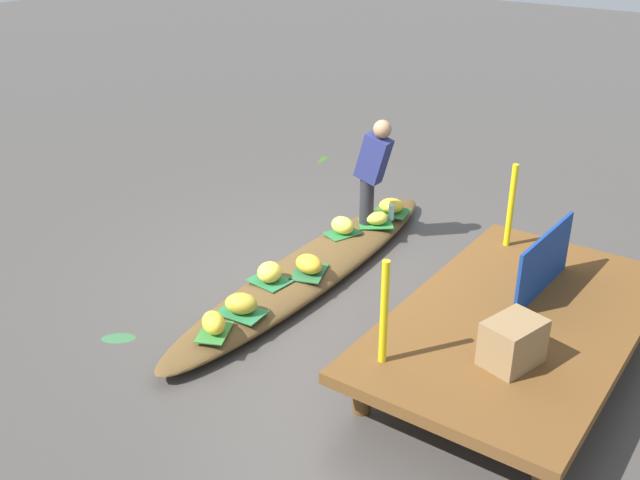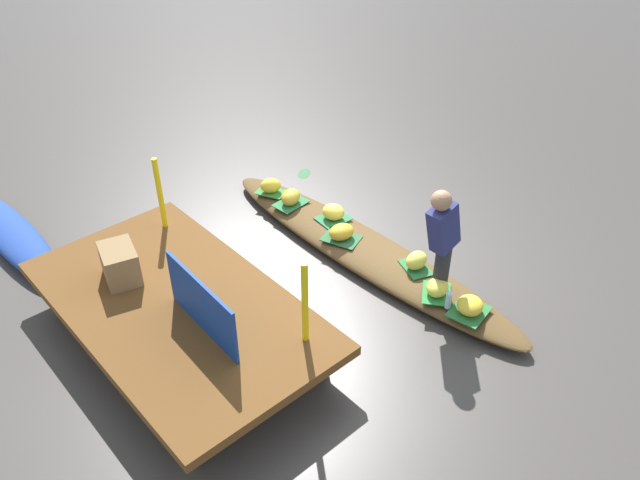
# 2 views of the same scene
# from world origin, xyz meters

# --- Properties ---
(canal_water) EXTENTS (40.00, 40.00, 0.00)m
(canal_water) POSITION_xyz_m (0.00, 0.00, 0.00)
(canal_water) COLOR #45403D
(canal_water) RESTS_ON ground
(dock_platform) EXTENTS (3.20, 1.80, 0.48)m
(dock_platform) POSITION_xyz_m (0.25, 2.29, 0.42)
(dock_platform) COLOR brown
(dock_platform) RESTS_ON ground
(vendor_boat) EXTENTS (4.48, 0.84, 0.20)m
(vendor_boat) POSITION_xyz_m (0.00, 0.00, 0.10)
(vendor_boat) COLOR brown
(vendor_boat) RESTS_ON ground
(moored_boat) EXTENTS (2.53, 0.51, 0.22)m
(moored_boat) POSITION_xyz_m (2.99, 2.92, 0.11)
(moored_boat) COLOR #21429E
(moored_boat) RESTS_ON ground
(leaf_mat_0) EXTENTS (0.50, 0.43, 0.01)m
(leaf_mat_0) POSITION_xyz_m (0.23, 0.13, 0.21)
(leaf_mat_0) COLOR #265E35
(leaf_mat_0) RESTS_ON vendor_boat
(banana_bunch_0) EXTENTS (0.30, 0.35, 0.18)m
(banana_bunch_0) POSITION_xyz_m (0.23, 0.13, 0.30)
(banana_bunch_0) COLOR gold
(banana_bunch_0) RESTS_ON vendor_boat
(leaf_mat_1) EXTENTS (0.46, 0.48, 0.01)m
(leaf_mat_1) POSITION_xyz_m (-1.15, 0.07, 0.21)
(leaf_mat_1) COLOR #287F38
(leaf_mat_1) RESTS_ON vendor_boat
(banana_bunch_1) EXTENTS (0.31, 0.34, 0.16)m
(banana_bunch_1) POSITION_xyz_m (-1.15, 0.07, 0.29)
(banana_bunch_1) COLOR #E6DC4A
(banana_bunch_1) RESTS_ON vendor_boat
(leaf_mat_2) EXTENTS (0.41, 0.46, 0.01)m
(leaf_mat_2) POSITION_xyz_m (-1.54, 0.05, 0.21)
(leaf_mat_2) COLOR #2A7034
(leaf_mat_2) RESTS_ON vendor_boat
(banana_bunch_2) EXTENTS (0.36, 0.38, 0.16)m
(banana_bunch_2) POSITION_xyz_m (-1.54, 0.05, 0.29)
(banana_bunch_2) COLOR yellow
(banana_bunch_2) RESTS_ON vendor_boat
(leaf_mat_3) EXTENTS (0.44, 0.37, 0.01)m
(leaf_mat_3) POSITION_xyz_m (-0.72, -0.10, 0.21)
(leaf_mat_3) COLOR #276A35
(leaf_mat_3) RESTS_ON vendor_boat
(banana_bunch_3) EXTENTS (0.20, 0.27, 0.20)m
(banana_bunch_3) POSITION_xyz_m (-0.72, -0.10, 0.30)
(banana_bunch_3) COLOR #EDE54F
(banana_bunch_3) RESTS_ON vendor_boat
(leaf_mat_4) EXTENTS (0.32, 0.44, 0.01)m
(leaf_mat_4) POSITION_xyz_m (1.20, 0.08, 0.21)
(leaf_mat_4) COLOR #27703D
(leaf_mat_4) RESTS_ON vendor_boat
(banana_bunch_4) EXTENTS (0.33, 0.36, 0.19)m
(banana_bunch_4) POSITION_xyz_m (1.20, 0.08, 0.30)
(banana_bunch_4) COLOR gold
(banana_bunch_4) RESTS_ON vendor_boat
(leaf_mat_5) EXTENTS (0.44, 0.38, 0.01)m
(leaf_mat_5) POSITION_xyz_m (1.58, 0.10, 0.21)
(leaf_mat_5) COLOR #357B34
(leaf_mat_5) RESTS_ON vendor_boat
(banana_bunch_5) EXTENTS (0.30, 0.32, 0.19)m
(banana_bunch_5) POSITION_xyz_m (1.58, 0.10, 0.30)
(banana_bunch_5) COLOR yellow
(banana_bunch_5) RESTS_ON vendor_boat
(leaf_mat_6) EXTENTS (0.34, 0.41, 0.01)m
(leaf_mat_6) POSITION_xyz_m (0.59, -0.08, 0.21)
(leaf_mat_6) COLOR #266E3E
(leaf_mat_6) RESTS_ON vendor_boat
(banana_bunch_6) EXTENTS (0.34, 0.32, 0.19)m
(banana_bunch_6) POSITION_xyz_m (0.59, -0.08, 0.30)
(banana_bunch_6) COLOR #F9DA49
(banana_bunch_6) RESTS_ON vendor_boat
(vendor_person) EXTENTS (0.20, 0.41, 1.25)m
(vendor_person) POSITION_xyz_m (-1.10, 0.04, 0.90)
(vendor_person) COLOR #28282D
(vendor_person) RESTS_ON vendor_boat
(water_bottle) EXTENTS (0.06, 0.06, 0.18)m
(water_bottle) POSITION_xyz_m (-1.36, 0.15, 0.29)
(water_bottle) COLOR #ACD0E2
(water_bottle) RESTS_ON vendor_boat
(market_banner) EXTENTS (1.10, 0.08, 0.57)m
(market_banner) POSITION_xyz_m (-0.25, 2.29, 0.76)
(market_banner) COLOR navy
(market_banner) RESTS_ON dock_platform
(railing_post_west) EXTENTS (0.06, 0.06, 0.84)m
(railing_post_west) POSITION_xyz_m (-0.95, 1.69, 0.90)
(railing_post_west) COLOR yellow
(railing_post_west) RESTS_ON dock_platform
(railing_post_east) EXTENTS (0.06, 0.06, 0.84)m
(railing_post_east) POSITION_xyz_m (1.45, 1.69, 0.90)
(railing_post_east) COLOR yellow
(railing_post_east) RESTS_ON dock_platform
(produce_crate) EXTENTS (0.51, 0.43, 0.36)m
(produce_crate) POSITION_xyz_m (0.92, 2.49, 0.66)
(produce_crate) COLOR olive
(produce_crate) RESTS_ON dock_platform
(drifting_plant_1) EXTENTS (0.32, 0.35, 0.01)m
(drifting_plant_1) POSITION_xyz_m (1.93, -0.77, 0.00)
(drifting_plant_1) COLOR #34693D
(drifting_plant_1) RESTS_ON ground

